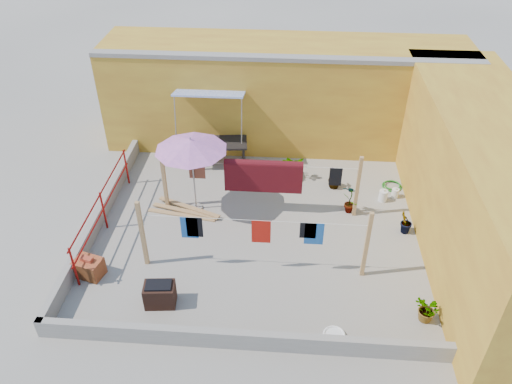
# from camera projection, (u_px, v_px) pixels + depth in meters

# --- Properties ---
(ground) EXTENTS (80.00, 80.00, 0.00)m
(ground) POSITION_uv_depth(u_px,v_px,m) (257.00, 230.00, 12.73)
(ground) COLOR #9E998E
(ground) RESTS_ON ground
(wall_back) EXTENTS (11.00, 3.27, 3.21)m
(wall_back) POSITION_uv_depth(u_px,v_px,m) (284.00, 94.00, 15.54)
(wall_back) COLOR gold
(wall_back) RESTS_ON ground
(wall_right) EXTENTS (2.40, 9.00, 3.20)m
(wall_right) POSITION_uv_depth(u_px,v_px,m) (483.00, 187.00, 11.47)
(wall_right) COLOR gold
(wall_right) RESTS_ON ground
(parapet_front) EXTENTS (8.30, 0.16, 0.44)m
(parapet_front) POSITION_uv_depth(u_px,v_px,m) (244.00, 340.00, 9.71)
(parapet_front) COLOR gray
(parapet_front) RESTS_ON ground
(parapet_left) EXTENTS (0.16, 7.30, 0.44)m
(parapet_left) POSITION_uv_depth(u_px,v_px,m) (100.00, 215.00, 12.84)
(parapet_left) COLOR gray
(parapet_left) RESTS_ON ground
(red_railing) EXTENTS (0.05, 4.20, 1.10)m
(red_railing) POSITION_uv_depth(u_px,v_px,m) (102.00, 205.00, 12.37)
(red_railing) COLOR maroon
(red_railing) RESTS_ON ground
(clothesline_rig) EXTENTS (5.09, 2.35, 1.80)m
(clothesline_rig) POSITION_uv_depth(u_px,v_px,m) (262.00, 183.00, 12.53)
(clothesline_rig) COLOR tan
(clothesline_rig) RESTS_ON ground
(patio_umbrella) EXTENTS (1.99, 1.99, 2.20)m
(patio_umbrella) POSITION_uv_depth(u_px,v_px,m) (191.00, 145.00, 12.28)
(patio_umbrella) COLOR gray
(patio_umbrella) RESTS_ON ground
(outdoor_table) EXTENTS (1.72, 1.00, 0.77)m
(outdoor_table) POSITION_uv_depth(u_px,v_px,m) (219.00, 144.00, 14.83)
(outdoor_table) COLOR black
(outdoor_table) RESTS_ON ground
(brick_stack) EXTENTS (0.71, 0.59, 0.54)m
(brick_stack) POSITION_uv_depth(u_px,v_px,m) (89.00, 267.00, 11.30)
(brick_stack) COLOR #A45325
(brick_stack) RESTS_ON ground
(lumber_pile) EXTENTS (1.97, 0.87, 0.12)m
(lumber_pile) POSITION_uv_depth(u_px,v_px,m) (185.00, 211.00, 13.25)
(lumber_pile) COLOR tan
(lumber_pile) RESTS_ON ground
(brazier) EXTENTS (0.69, 0.49, 0.58)m
(brazier) POSITION_uv_depth(u_px,v_px,m) (160.00, 294.00, 10.58)
(brazier) COLOR black
(brazier) RESTS_ON ground
(white_basin) EXTENTS (0.46, 0.46, 0.08)m
(white_basin) POSITION_uv_depth(u_px,v_px,m) (334.00, 335.00, 10.02)
(white_basin) COLOR silver
(white_basin) RESTS_ON ground
(water_jug_a) EXTENTS (0.24, 0.24, 0.37)m
(water_jug_a) POSITION_uv_depth(u_px,v_px,m) (383.00, 196.00, 13.63)
(water_jug_a) COLOR silver
(water_jug_a) RESTS_ON ground
(water_jug_b) EXTENTS (0.20, 0.20, 0.31)m
(water_jug_b) POSITION_uv_depth(u_px,v_px,m) (395.00, 193.00, 13.78)
(water_jug_b) COLOR silver
(water_jug_b) RESTS_ON ground
(green_hose) EXTENTS (0.56, 0.56, 0.08)m
(green_hose) POSITION_uv_depth(u_px,v_px,m) (392.00, 186.00, 14.24)
(green_hose) COLOR #176A19
(green_hose) RESTS_ON ground
(plant_back_a) EXTENTS (0.84, 0.81, 0.73)m
(plant_back_a) POSITION_uv_depth(u_px,v_px,m) (291.00, 167.00, 14.43)
(plant_back_a) COLOR #20601B
(plant_back_a) RESTS_ON ground
(plant_back_b) EXTENTS (0.39, 0.39, 0.63)m
(plant_back_b) POSITION_uv_depth(u_px,v_px,m) (335.00, 178.00, 14.06)
(plant_back_b) COLOR #20601B
(plant_back_b) RESTS_ON ground
(plant_right_a) EXTENTS (0.55, 0.46, 0.88)m
(plant_right_a) POSITION_uv_depth(u_px,v_px,m) (351.00, 199.00, 13.07)
(plant_right_a) COLOR #20601B
(plant_right_a) RESTS_ON ground
(plant_right_b) EXTENTS (0.46, 0.46, 0.65)m
(plant_right_b) POSITION_uv_depth(u_px,v_px,m) (406.00, 223.00, 12.44)
(plant_right_b) COLOR #20601B
(plant_right_b) RESTS_ON ground
(plant_right_c) EXTENTS (0.62, 0.66, 0.59)m
(plant_right_c) POSITION_uv_depth(u_px,v_px,m) (428.00, 311.00, 10.20)
(plant_right_c) COLOR #20601B
(plant_right_c) RESTS_ON ground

